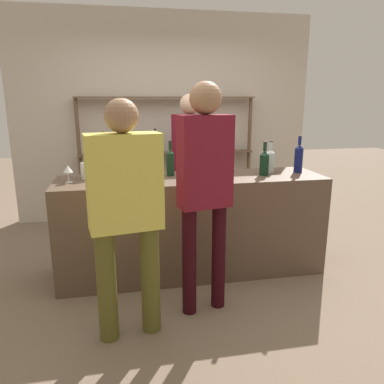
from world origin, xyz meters
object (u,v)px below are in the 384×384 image
counter_bottle_0 (170,162)px  wine_glass (68,169)px  counter_bottle_3 (270,160)px  counter_bottle_2 (299,158)px  server_behind_counter (190,156)px  customer_left (126,206)px  customer_center (205,179)px  cork_jar (88,171)px  counter_bottle_1 (264,162)px

counter_bottle_0 → wine_glass: size_ratio=2.20×
counter_bottle_3 → counter_bottle_0: bearing=178.6°
counter_bottle_2 → wine_glass: counter_bottle_2 is taller
wine_glass → counter_bottle_3: bearing=2.8°
server_behind_counter → customer_left: (-0.77, -1.76, -0.05)m
wine_glass → customer_left: 1.05m
counter_bottle_2 → customer_center: customer_center is taller
customer_center → counter_bottle_0: bearing=-1.0°
wine_glass → customer_center: bearing=-33.5°
wine_glass → counter_bottle_2: bearing=0.8°
counter_bottle_2 → customer_center: 1.35m
counter_bottle_2 → cork_jar: bearing=177.5°
server_behind_counter → customer_center: 1.55m
counter_bottle_3 → cork_jar: counter_bottle_3 is taller
counter_bottle_2 → cork_jar: size_ratio=2.40×
counter_bottle_0 → counter_bottle_3: counter_bottle_0 is taller
counter_bottle_0 → cork_jar: bearing=179.8°
counter_bottle_3 → wine_glass: size_ratio=2.09×
counter_bottle_1 → server_behind_counter: size_ratio=0.19×
counter_bottle_1 → customer_center: 1.00m
counter_bottle_1 → wine_glass: bearing=179.0°
cork_jar → wine_glass: bearing=-142.2°
counter_bottle_2 → counter_bottle_3: bearing=166.7°
counter_bottle_3 → customer_center: (-0.85, -0.80, 0.01)m
wine_glass → customer_left: customer_left is taller
counter_bottle_0 → counter_bottle_2: (1.27, -0.09, 0.01)m
server_behind_counter → customer_center: (-0.18, -1.54, 0.06)m
counter_bottle_3 → cork_jar: 1.77m
customer_left → counter_bottle_3: bearing=-64.0°
wine_glass → customer_center: (1.07, -0.71, 0.02)m
counter_bottle_2 → cork_jar: counter_bottle_2 is taller
counter_bottle_0 → server_behind_counter: bearing=65.5°
customer_center → counter_bottle_3: bearing=-58.0°
counter_bottle_0 → customer_left: customer_left is taller
counter_bottle_0 → customer_center: bearing=-79.8°
counter_bottle_3 → customer_left: size_ratio=0.19×
counter_bottle_0 → counter_bottle_2: size_ratio=0.91×
counter_bottle_1 → customer_center: bearing=-137.6°
counter_bottle_1 → customer_left: size_ratio=0.19×
customer_center → wine_glass: bearing=45.3°
server_behind_counter → counter_bottle_3: bearing=49.5°
counter_bottle_1 → cork_jar: counter_bottle_1 is taller
cork_jar → customer_center: bearing=-42.2°
counter_bottle_3 → server_behind_counter: 1.00m
counter_bottle_3 → customer_left: customer_left is taller
counter_bottle_1 → customer_left: customer_left is taller
counter_bottle_3 → wine_glass: bearing=-177.2°
wine_glass → cork_jar: same height
wine_glass → counter_bottle_0: bearing=7.3°
counter_bottle_0 → counter_bottle_1: bearing=-9.6°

